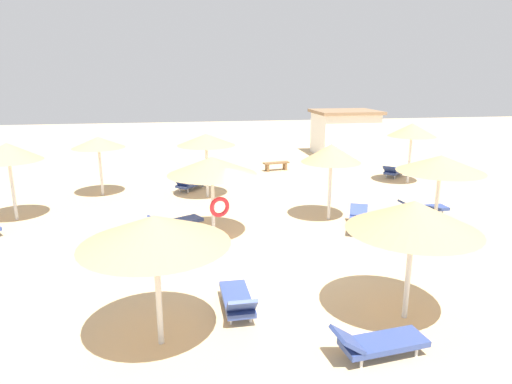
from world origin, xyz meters
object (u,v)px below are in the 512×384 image
(parasol_1, at_px, (206,140))
(lounger_4, at_px, (378,342))
(lounger_2, at_px, (238,300))
(beach_cabana, at_px, (344,132))
(lounger_6, at_px, (175,222))
(parasol_0, at_px, (412,130))
(parasol_6, at_px, (212,166))
(parasol_5, at_px, (441,164))
(lounger_3, at_px, (358,220))
(parasol_9, at_px, (98,143))
(lounger_5, at_px, (423,208))
(lounger_1, at_px, (190,183))
(lounger_0, at_px, (394,171))
(parasol_2, at_px, (155,230))
(bench_0, at_px, (276,165))
(parasol_3, at_px, (331,153))
(parasol_4, at_px, (414,216))

(parasol_1, height_order, lounger_4, parasol_1)
(lounger_2, relative_size, beach_cabana, 0.45)
(lounger_4, bearing_deg, lounger_6, 115.74)
(parasol_0, relative_size, parasol_6, 1.03)
(parasol_6, bearing_deg, lounger_6, 145.52)
(lounger_4, bearing_deg, beach_cabana, 71.20)
(parasol_5, xyz_separation_m, lounger_3, (-2.59, 0.60, -2.07))
(parasol_9, xyz_separation_m, beach_cabana, (14.61, 8.32, -0.88))
(parasol_0, xyz_separation_m, parasol_6, (-10.30, -6.16, -0.24))
(lounger_5, bearing_deg, lounger_1, 147.99)
(lounger_0, xyz_separation_m, beach_cabana, (-0.21, 7.03, 1.20))
(parasol_2, height_order, parasol_9, parasol_2)
(parasol_2, distance_m, parasol_6, 6.22)
(lounger_0, bearing_deg, parasol_6, -143.40)
(parasol_9, xyz_separation_m, lounger_1, (3.94, 0.22, -2.07))
(lounger_0, relative_size, lounger_3, 0.90)
(parasol_1, height_order, parasol_6, parasol_1)
(beach_cabana, bearing_deg, lounger_3, -108.51)
(lounger_0, relative_size, lounger_2, 0.95)
(lounger_4, bearing_deg, parasol_6, 109.93)
(parasol_1, relative_size, parasol_9, 1.07)
(lounger_0, relative_size, bench_0, 1.16)
(lounger_0, distance_m, bench_0, 6.44)
(parasol_3, height_order, beach_cabana, beach_cabana)
(parasol_0, relative_size, parasol_3, 1.04)
(parasol_2, xyz_separation_m, parasol_4, (5.40, 0.11, -0.04))
(lounger_6, bearing_deg, lounger_4, -64.26)
(lounger_1, bearing_deg, beach_cabana, 37.22)
(parasol_1, distance_m, lounger_1, 2.74)
(lounger_1, height_order, lounger_6, lounger_1)
(parasol_0, bearing_deg, lounger_1, 178.01)
(parasol_6, bearing_deg, parasol_9, 125.84)
(lounger_3, relative_size, bench_0, 1.29)
(parasol_4, height_order, lounger_0, parasol_4)
(lounger_1, xyz_separation_m, lounger_6, (-0.66, -5.66, -0.01))
(parasol_5, distance_m, lounger_2, 9.03)
(parasol_5, distance_m, lounger_6, 9.37)
(lounger_2, relative_size, lounger_5, 0.97)
(parasol_9, distance_m, lounger_0, 15.02)
(parasol_6, distance_m, beach_cabana, 17.78)
(bench_0, distance_m, beach_cabana, 7.30)
(lounger_4, height_order, lounger_6, same)
(parasol_0, distance_m, lounger_5, 6.03)
(parasol_5, relative_size, lounger_1, 1.57)
(parasol_5, relative_size, lounger_3, 1.47)
(parasol_2, distance_m, bench_0, 17.41)
(parasol_3, xyz_separation_m, parasol_5, (3.28, -1.81, -0.14))
(parasol_5, distance_m, lounger_0, 8.85)
(lounger_5, distance_m, lounger_6, 9.49)
(parasol_6, xyz_separation_m, lounger_4, (2.61, -7.19, -2.12))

